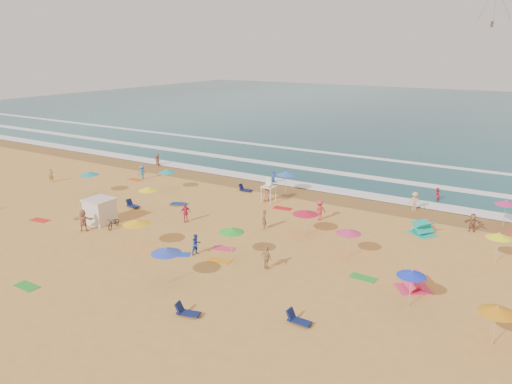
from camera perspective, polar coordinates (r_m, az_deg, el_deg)
The scene contains 13 objects.
ground at distance 43.14m, azimuth -6.80°, elevation -3.36°, with size 220.00×220.00×0.00m, color gold.
ocean at distance 119.15m, azimuth 19.63°, elevation 8.42°, with size 220.00×140.00×0.18m, color #0C4756.
wet_sand at distance 52.94m, azimuth 1.68°, elevation 0.49°, with size 220.00×220.00×0.00m, color olive.
surf_foam at distance 60.44m, azimuth 5.94°, elevation 2.50°, with size 200.00×18.70×0.05m.
cabana at distance 44.24m, azimuth -17.39°, elevation -2.14°, with size 2.00×2.00×2.00m, color silver.
cabana_roof at distance 43.93m, azimuth -17.51°, elevation -0.83°, with size 2.20×2.20×0.12m, color silver.
bicycle at distance 42.86m, azimuth -15.96°, elevation -3.40°, with size 0.59×1.70×0.89m, color black.
lifeguard_stand at distance 47.78m, azimuth 1.45°, elevation 0.03°, with size 1.20×1.20×2.10m, color white, non-canonical shape.
beach_umbrellas at distance 39.17m, azimuth -2.99°, elevation -2.05°, with size 56.76×26.31×0.73m.
loungers at distance 36.09m, azimuth -5.28°, elevation -7.05°, with size 55.24×23.19×0.34m.
towels at distance 40.69m, azimuth -4.82°, elevation -4.51°, with size 40.12×27.62×0.03m.
popup_tents at distance 37.33m, azimuth 18.12°, elevation -6.31°, with size 4.56×12.39×1.20m.
beachgoers at distance 45.95m, azimuth -4.90°, elevation -1.01°, with size 48.97×27.01×2.10m.
Camera 1 is at (25.77, -31.43, 14.44)m, focal length 35.00 mm.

